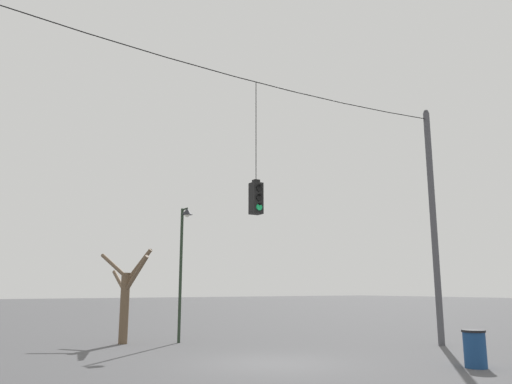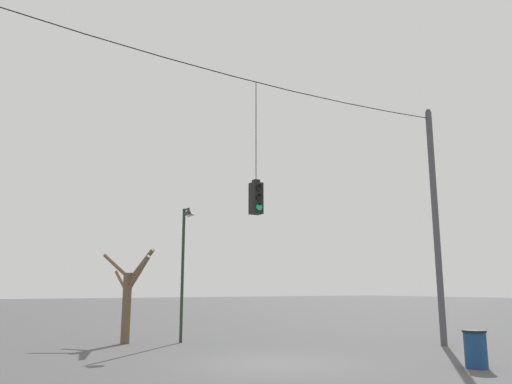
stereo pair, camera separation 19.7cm
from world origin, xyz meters
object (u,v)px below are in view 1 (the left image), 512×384
(traffic_light_near_right_pole, at_px, (256,197))
(bare_tree, at_px, (127,292))
(trash_bin, at_px, (475,349))
(utility_pole_right, at_px, (433,223))
(street_lamp, at_px, (183,246))

(traffic_light_near_right_pole, relative_size, bare_tree, 1.12)
(traffic_light_near_right_pole, bearing_deg, trash_bin, -41.64)
(traffic_light_near_right_pole, xyz_separation_m, trash_bin, (4.52, -4.02, -4.39))
(trash_bin, bearing_deg, utility_pole_right, 46.65)
(bare_tree, bearing_deg, utility_pole_right, -35.58)
(bare_tree, bearing_deg, street_lamp, -31.00)
(street_lamp, bearing_deg, traffic_light_near_right_pole, -92.69)
(traffic_light_near_right_pole, distance_m, street_lamp, 6.08)
(traffic_light_near_right_pole, distance_m, trash_bin, 7.47)
(street_lamp, height_order, trash_bin, street_lamp)
(street_lamp, bearing_deg, trash_bin, -67.02)
(trash_bin, bearing_deg, street_lamp, 112.98)
(traffic_light_near_right_pole, height_order, trash_bin, traffic_light_near_right_pole)
(bare_tree, distance_m, trash_bin, 12.79)
(utility_pole_right, relative_size, bare_tree, 2.44)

